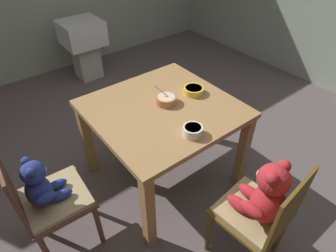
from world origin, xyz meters
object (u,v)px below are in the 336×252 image
porridge_bowl_yellow_far_center (194,90)px  porridge_bowl_terracotta_center (166,99)px  porridge_bowl_white_near_right (193,131)px  sink_basin (83,41)px  dining_table (163,119)px  teddy_chair_near_right (263,203)px  teddy_chair_near_front (45,194)px

porridge_bowl_yellow_far_center → porridge_bowl_terracotta_center: 0.25m
porridge_bowl_white_near_right → porridge_bowl_yellow_far_center: (-0.36, 0.34, -0.01)m
sink_basin → dining_table: bearing=-7.7°
dining_table → teddy_chair_near_right: size_ratio=1.14×
porridge_bowl_yellow_far_center → sink_basin: bearing=-179.3°
porridge_bowl_terracotta_center → sink_basin: porridge_bowl_terracotta_center is taller
dining_table → porridge_bowl_terracotta_center: (-0.02, 0.05, 0.15)m
porridge_bowl_yellow_far_center → porridge_bowl_terracotta_center: (-0.03, -0.25, 0.00)m
porridge_bowl_terracotta_center → dining_table: bearing=-65.7°
dining_table → porridge_bowl_yellow_far_center: size_ratio=6.51×
sink_basin → teddy_chair_near_front: bearing=-30.0°
teddy_chair_near_front → porridge_bowl_white_near_right: bearing=-16.6°
porridge_bowl_white_near_right → sink_basin: size_ratio=0.17×
dining_table → porridge_bowl_white_near_right: porridge_bowl_white_near_right is taller
porridge_bowl_white_near_right → porridge_bowl_yellow_far_center: 0.49m
dining_table → teddy_chair_near_right: 0.92m
teddy_chair_near_right → teddy_chair_near_front: size_ratio=1.00×
teddy_chair_near_front → porridge_bowl_white_near_right: teddy_chair_near_front is taller
teddy_chair_near_front → porridge_bowl_yellow_far_center: size_ratio=5.69×
dining_table → porridge_bowl_yellow_far_center: (0.00, 0.30, 0.14)m
teddy_chair_near_right → sink_basin: 2.99m
porridge_bowl_white_near_right → teddy_chair_near_right: bearing=5.0°
porridge_bowl_white_near_right → porridge_bowl_terracotta_center: porridge_bowl_terracotta_center is taller
teddy_chair_near_right → sink_basin: teddy_chair_near_right is taller
porridge_bowl_white_near_right → sink_basin: bearing=172.7°
sink_basin → porridge_bowl_terracotta_center: bearing=-6.3°
teddy_chair_near_front → sink_basin: bearing=62.5°
teddy_chair_near_right → porridge_bowl_white_near_right: (-0.56, -0.05, 0.20)m
porridge_bowl_white_near_right → porridge_bowl_yellow_far_center: porridge_bowl_white_near_right is taller
dining_table → porridge_bowl_white_near_right: (0.37, -0.03, 0.15)m
dining_table → teddy_chair_near_front: 0.95m
teddy_chair_near_front → dining_table: bearing=5.7°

